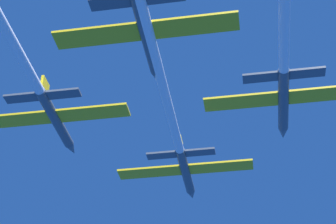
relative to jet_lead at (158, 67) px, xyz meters
name	(u,v)px	position (x,y,z in m)	size (l,w,h in m)	color
jet_lead	(158,67)	(0.00, 0.00, 0.00)	(15.54, 60.18, 2.57)	#4C5660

